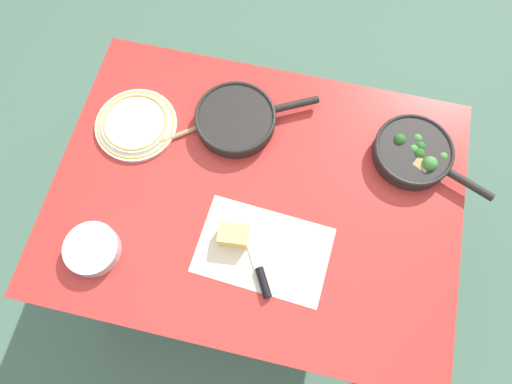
% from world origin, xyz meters
% --- Properties ---
extents(ground_plane, '(14.00, 14.00, 0.00)m').
position_xyz_m(ground_plane, '(0.00, 0.00, 0.00)').
color(ground_plane, '#476B56').
extents(dining_table_red, '(1.23, 0.91, 0.74)m').
position_xyz_m(dining_table_red, '(0.00, 0.00, 0.66)').
color(dining_table_red, '#B72D28').
rests_on(dining_table_red, ground_plane).
extents(skillet_broccoli, '(0.37, 0.24, 0.07)m').
position_xyz_m(skillet_broccoli, '(-0.44, -0.23, 0.77)').
color(skillet_broccoli, black).
rests_on(skillet_broccoli, dining_table_red).
extents(skillet_eggs, '(0.37, 0.26, 0.05)m').
position_xyz_m(skillet_eggs, '(0.11, -0.22, 0.76)').
color(skillet_eggs, black).
rests_on(skillet_eggs, dining_table_red).
extents(wooden_spoon, '(0.29, 0.23, 0.02)m').
position_xyz_m(wooden_spoon, '(0.24, -0.17, 0.74)').
color(wooden_spoon, tan).
rests_on(wooden_spoon, dining_table_red).
extents(parchment_sheet, '(0.39, 0.26, 0.00)m').
position_xyz_m(parchment_sheet, '(-0.06, 0.16, 0.74)').
color(parchment_sheet, beige).
rests_on(parchment_sheet, dining_table_red).
extents(grater_knife, '(0.13, 0.20, 0.02)m').
position_xyz_m(grater_knife, '(-0.06, 0.22, 0.74)').
color(grater_knife, silver).
rests_on(grater_knife, dining_table_red).
extents(cheese_block, '(0.09, 0.07, 0.05)m').
position_xyz_m(cheese_block, '(0.03, 0.14, 0.76)').
color(cheese_block, '#EACC66').
rests_on(cheese_block, dining_table_red).
extents(dinner_plate_stack, '(0.26, 0.26, 0.03)m').
position_xyz_m(dinner_plate_stack, '(0.42, -0.14, 0.75)').
color(dinner_plate_stack, white).
rests_on(dinner_plate_stack, dining_table_red).
extents(prep_bowl_steel, '(0.16, 0.16, 0.04)m').
position_xyz_m(prep_bowl_steel, '(0.41, 0.27, 0.76)').
color(prep_bowl_steel, '#B7B7BC').
rests_on(prep_bowl_steel, dining_table_red).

